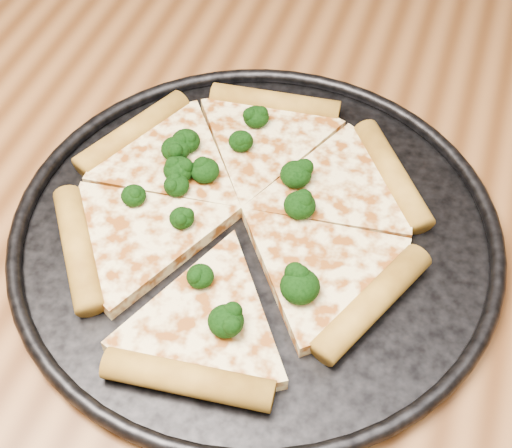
% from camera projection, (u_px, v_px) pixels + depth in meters
% --- Properties ---
extents(dining_table, '(1.20, 0.90, 0.75)m').
position_uv_depth(dining_table, '(151.00, 252.00, 0.74)').
color(dining_table, brown).
rests_on(dining_table, ground).
extents(pizza_pan, '(0.41, 0.41, 0.02)m').
position_uv_depth(pizza_pan, '(256.00, 230.00, 0.63)').
color(pizza_pan, black).
rests_on(pizza_pan, dining_table).
extents(pizza, '(0.32, 0.34, 0.02)m').
position_uv_depth(pizza, '(240.00, 213.00, 0.63)').
color(pizza, '#FCE49A').
rests_on(pizza, pizza_pan).
extents(broccoli_florets, '(0.19, 0.24, 0.02)m').
position_uv_depth(broccoli_florets, '(228.00, 198.00, 0.63)').
color(broccoli_florets, black).
rests_on(broccoli_florets, pizza).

